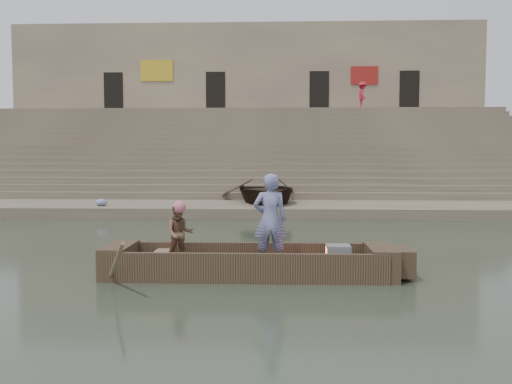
# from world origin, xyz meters

# --- Properties ---
(ground) EXTENTS (120.00, 120.00, 0.00)m
(ground) POSITION_xyz_m (0.00, 0.00, 0.00)
(ground) COLOR #2C3628
(ground) RESTS_ON ground
(lower_landing) EXTENTS (32.00, 4.00, 0.40)m
(lower_landing) POSITION_xyz_m (0.00, 8.00, 0.20)
(lower_landing) COLOR #82745C
(lower_landing) RESTS_ON ground
(mid_landing) EXTENTS (32.00, 3.00, 2.80)m
(mid_landing) POSITION_xyz_m (0.00, 15.50, 1.40)
(mid_landing) COLOR #82745C
(mid_landing) RESTS_ON ground
(upper_landing) EXTENTS (32.00, 3.00, 5.20)m
(upper_landing) POSITION_xyz_m (0.00, 22.50, 2.60)
(upper_landing) COLOR #82745C
(upper_landing) RESTS_ON ground
(ghat_steps) EXTENTS (32.00, 11.00, 5.20)m
(ghat_steps) POSITION_xyz_m (0.00, 17.19, 1.80)
(ghat_steps) COLOR #82745C
(ghat_steps) RESTS_ON ground
(building_wall) EXTENTS (32.00, 5.07, 11.20)m
(building_wall) POSITION_xyz_m (0.00, 26.50, 5.60)
(building_wall) COLOR tan
(building_wall) RESTS_ON ground
(main_rowboat) EXTENTS (5.00, 1.30, 0.22)m
(main_rowboat) POSITION_xyz_m (1.69, -2.99, 0.11)
(main_rowboat) COLOR brown
(main_rowboat) RESTS_ON ground
(rowboat_trim) EXTENTS (6.04, 2.63, 1.84)m
(rowboat_trim) POSITION_xyz_m (1.90, -3.00, 0.31)
(rowboat_trim) COLOR brown
(rowboat_trim) RESTS_ON ground
(standing_man) EXTENTS (0.67, 0.46, 1.78)m
(standing_man) POSITION_xyz_m (2.10, -2.99, 1.11)
(standing_man) COLOR navy
(standing_man) RESTS_ON main_rowboat
(rowing_man) EXTENTS (0.65, 0.56, 1.17)m
(rowing_man) POSITION_xyz_m (0.32, -2.86, 0.81)
(rowing_man) COLOR #246D43
(rowing_man) RESTS_ON main_rowboat
(television) EXTENTS (0.46, 0.42, 0.40)m
(television) POSITION_xyz_m (3.41, -2.99, 0.42)
(television) COLOR slate
(television) RESTS_ON main_rowboat
(beached_rowboat) EXTENTS (4.08, 5.15, 0.96)m
(beached_rowboat) POSITION_xyz_m (1.74, 8.71, 0.88)
(beached_rowboat) COLOR #2D2116
(beached_rowboat) RESTS_ON lower_landing
(pedestrian) EXTENTS (0.69, 1.15, 1.74)m
(pedestrian) POSITION_xyz_m (7.60, 21.98, 6.07)
(pedestrian) COLOR red
(pedestrian) RESTS_ON upper_landing
(cloth_bundles) EXTENTS (6.26, 1.46, 0.26)m
(cloth_bundles) POSITION_xyz_m (-1.56, 7.54, 0.53)
(cloth_bundles) COLOR #3F5999
(cloth_bundles) RESTS_ON lower_landing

